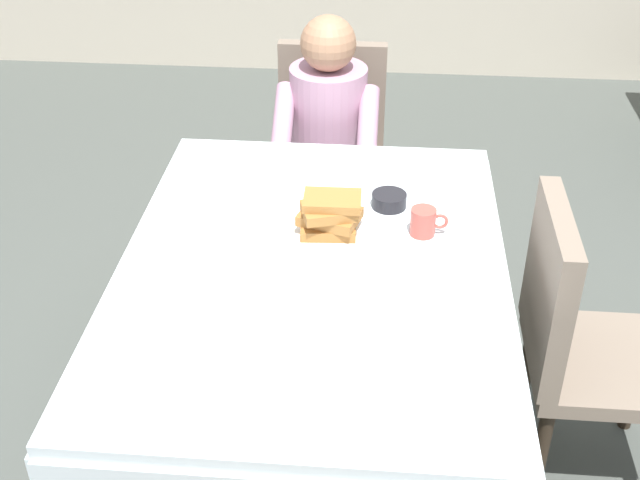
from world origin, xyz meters
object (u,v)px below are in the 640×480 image
at_px(spoon_near_edge, 322,308).
at_px(plate_breakfast, 328,235).
at_px(fork_left_of_plate, 264,237).
at_px(breakfast_stack, 330,215).
at_px(chair_right_side, 575,334).
at_px(bowl_butter, 389,200).
at_px(knife_right_of_plate, 392,243).
at_px(dining_table_main, 313,287).
at_px(chair_diner, 330,144).
at_px(diner_person, 327,130).
at_px(cup_coffee, 424,222).
at_px(syrup_pitcher, 246,201).

bearing_deg(spoon_near_edge, plate_breakfast, 99.51).
bearing_deg(fork_left_of_plate, breakfast_stack, -78.00).
distance_m(chair_right_side, bowl_butter, 0.69).
relative_size(fork_left_of_plate, spoon_near_edge, 1.20).
bearing_deg(knife_right_of_plate, spoon_near_edge, 151.53).
relative_size(dining_table_main, chair_diner, 1.64).
bearing_deg(fork_left_of_plate, bowl_butter, -54.93).
xyz_separation_m(diner_person, fork_left_of_plate, (-0.12, -0.90, 0.07)).
bearing_deg(spoon_near_edge, chair_diner, 101.27).
bearing_deg(chair_diner, diner_person, 90.00).
bearing_deg(spoon_near_edge, diner_person, 101.69).
relative_size(breakfast_stack, bowl_butter, 1.80).
bearing_deg(cup_coffee, breakfast_stack, -172.43).
bearing_deg(bowl_butter, spoon_near_edge, -107.09).
relative_size(dining_table_main, syrup_pitcher, 19.05).
height_order(chair_right_side, breakfast_stack, chair_right_side).
bearing_deg(fork_left_of_plate, diner_person, -2.91).
distance_m(plate_breakfast, syrup_pitcher, 0.30).
relative_size(chair_diner, bowl_butter, 8.45).
distance_m(diner_person, syrup_pitcher, 0.79).
bearing_deg(cup_coffee, chair_right_side, -21.18).
distance_m(diner_person, cup_coffee, 0.92).
xyz_separation_m(plate_breakfast, cup_coffee, (0.28, 0.04, 0.03)).
bearing_deg(knife_right_of_plate, dining_table_main, 117.40).
xyz_separation_m(cup_coffee, fork_left_of_plate, (-0.47, -0.06, -0.04)).
xyz_separation_m(knife_right_of_plate, spoon_near_edge, (-0.18, -0.33, 0.00)).
height_order(syrup_pitcher, knife_right_of_plate, syrup_pitcher).
relative_size(breakfast_stack, knife_right_of_plate, 0.99).
relative_size(plate_breakfast, syrup_pitcher, 3.50).
bearing_deg(bowl_butter, syrup_pitcher, -170.87).
relative_size(chair_diner, syrup_pitcher, 11.63).
relative_size(knife_right_of_plate, spoon_near_edge, 1.33).
xyz_separation_m(chair_right_side, spoon_near_edge, (-0.73, -0.21, 0.21)).
relative_size(breakfast_stack, cup_coffee, 1.76).
distance_m(diner_person, chair_right_side, 1.30).
bearing_deg(spoon_near_edge, cup_coffee, 63.01).
bearing_deg(cup_coffee, bowl_butter, 124.29).
distance_m(syrup_pitcher, spoon_near_edge, 0.55).
xyz_separation_m(chair_diner, fork_left_of_plate, (-0.12, -1.06, 0.21)).
bearing_deg(knife_right_of_plate, breakfast_stack, 82.76).
bearing_deg(diner_person, knife_right_of_plate, 106.20).
relative_size(chair_diner, breakfast_stack, 4.69).
height_order(plate_breakfast, bowl_butter, bowl_butter).
bearing_deg(plate_breakfast, diner_person, 94.63).
xyz_separation_m(chair_diner, bowl_butter, (0.25, -0.84, 0.23)).
bearing_deg(chair_right_side, bowl_butter, -120.51).
relative_size(bowl_butter, spoon_near_edge, 0.73).
bearing_deg(bowl_butter, chair_right_side, -30.51).
bearing_deg(bowl_butter, knife_right_of_plate, -86.41).
height_order(chair_diner, chair_right_side, same).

